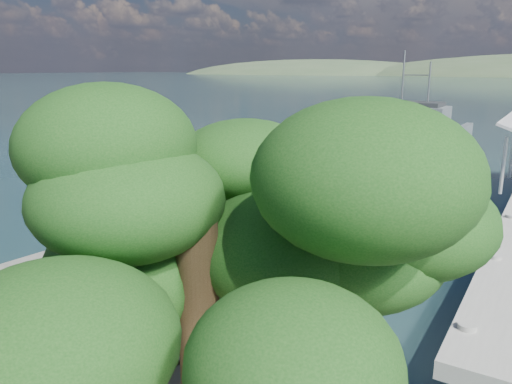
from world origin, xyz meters
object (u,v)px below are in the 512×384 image
overhang_tree (188,214)px  military_truck (241,196)px  soldier (118,221)px  landing_craft (374,164)px

overhang_tree → military_truck: bearing=119.7°
soldier → military_truck: bearing=-5.4°
military_truck → soldier: (-4.55, -2.93, -1.11)m
military_truck → overhang_tree: bearing=-45.7°
landing_craft → military_truck: size_ratio=3.67×
landing_craft → overhang_tree: 32.28m
landing_craft → military_truck: 19.50m
soldier → overhang_tree: overhang_tree is taller
military_truck → soldier: 5.53m
overhang_tree → soldier: bearing=142.0°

